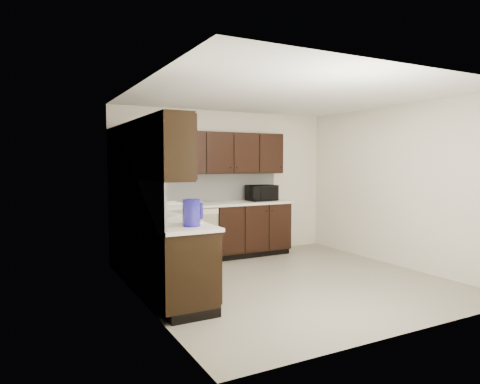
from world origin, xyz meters
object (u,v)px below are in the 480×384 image
toaster_oven (133,199)px  microwave (262,193)px  storage_bin (161,210)px  sink (170,226)px  blue_pitcher (191,213)px

toaster_oven → microwave: bearing=10.4°
storage_bin → microwave: bearing=31.5°
sink → storage_bin: 0.35m
sink → storage_bin: size_ratio=1.84×
sink → toaster_oven: 1.69m
microwave → toaster_oven: microwave is taller
microwave → storage_bin: (-2.25, -1.38, -0.05)m
microwave → blue_pitcher: bearing=-133.7°
sink → microwave: size_ratio=1.64×
sink → toaster_oven: sink is taller
sink → blue_pitcher: size_ratio=2.87×
sink → microwave: 2.82m
blue_pitcher → sink: bearing=72.9°
microwave → toaster_oven: bearing=-178.7°
sink → storage_bin: bearing=91.8°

